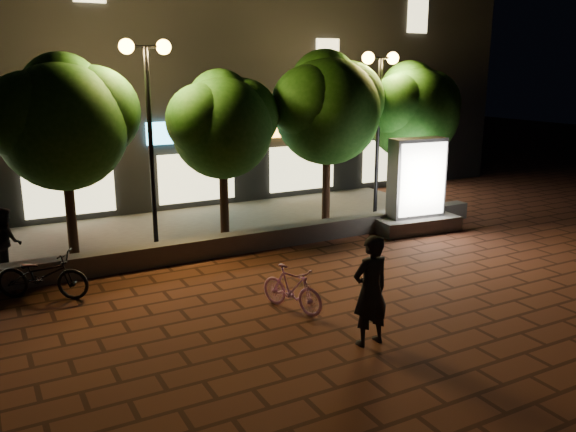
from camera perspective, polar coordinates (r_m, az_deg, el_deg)
ground at (r=11.66m, az=1.87°, el=-8.93°), size 80.00×80.00×0.00m
retaining_wall at (r=14.96m, az=-5.87°, el=-2.73°), size 16.00×0.45×0.50m
sidewalk at (r=17.27m, az=-9.06°, el=-1.27°), size 16.00×5.00×0.08m
building_block at (r=22.91m, az=-15.21°, el=14.69°), size 28.00×8.12×11.30m
tree_left at (r=14.90m, az=-20.92°, el=8.88°), size 3.60×3.00×4.89m
tree_mid at (r=15.95m, az=-6.35°, el=9.16°), size 3.24×2.70×4.50m
tree_right at (r=17.44m, az=3.90°, el=10.78°), size 3.72×3.10×5.07m
tree_far_right at (r=19.35m, az=12.06°, el=10.24°), size 3.48×2.90×4.76m
street_lamp_left at (r=15.00m, az=-13.46°, el=11.67°), size 1.26×0.36×5.18m
street_lamp_right at (r=18.14m, az=8.86°, el=11.81°), size 1.26×0.36×4.98m
ad_kiosk at (r=17.26m, az=12.31°, el=2.12°), size 2.58×1.47×2.68m
scooter_pink at (r=11.41m, az=0.39°, el=-7.06°), size 0.91×1.53×0.89m
rider at (r=9.97m, az=8.01°, el=-7.18°), size 0.72×0.49×1.93m
scooter_parked at (r=12.95m, az=-22.76°, el=-5.32°), size 1.97×1.56×1.00m
pedestrian at (r=14.52m, az=-25.67°, el=-2.19°), size 0.70×0.83×1.52m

